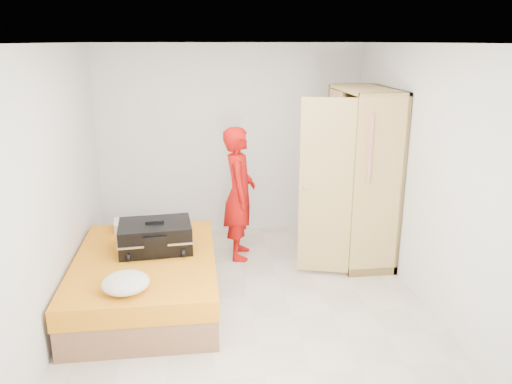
{
  "coord_description": "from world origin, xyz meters",
  "views": [
    {
      "loc": [
        -0.5,
        -4.75,
        2.62
      ],
      "look_at": [
        0.16,
        0.54,
        1.0
      ],
      "focal_mm": 35.0,
      "sensor_mm": 36.0,
      "label": 1
    }
  ],
  "objects": [
    {
      "name": "pillow",
      "position": [
        -1.18,
        0.9,
        0.55
      ],
      "size": [
        0.62,
        0.37,
        0.11
      ],
      "primitive_type": "cube",
      "rotation": [
        0.0,
        0.0,
        0.13
      ],
      "color": "white",
      "rests_on": "bed"
    },
    {
      "name": "suitcase",
      "position": [
        -0.95,
        0.23,
        0.65
      ],
      "size": [
        0.8,
        0.62,
        0.33
      ],
      "rotation": [
        0.0,
        0.0,
        0.08
      ],
      "color": "black",
      "rests_on": "bed"
    },
    {
      "name": "room",
      "position": [
        0.0,
        0.0,
        1.3
      ],
      "size": [
        4.0,
        4.02,
        2.6
      ],
      "color": "beige",
      "rests_on": "ground"
    },
    {
      "name": "round_cushion",
      "position": [
        -1.15,
        -0.67,
        0.58
      ],
      "size": [
        0.42,
        0.42,
        0.16
      ],
      "primitive_type": "ellipsoid",
      "color": "white",
      "rests_on": "bed"
    },
    {
      "name": "wardrobe",
      "position": [
        1.45,
        0.87,
        1.0
      ],
      "size": [
        1.15,
        1.2,
        2.1
      ],
      "color": "tan",
      "rests_on": "ground"
    },
    {
      "name": "bed",
      "position": [
        -1.05,
        0.05,
        0.25
      ],
      "size": [
        1.42,
        2.02,
        0.5
      ],
      "color": "#905F41",
      "rests_on": "ground"
    },
    {
      "name": "person",
      "position": [
        0.02,
        1.08,
        0.82
      ],
      "size": [
        0.46,
        0.64,
        1.65
      ],
      "primitive_type": "imported",
      "rotation": [
        0.0,
        0.0,
        1.46
      ],
      "color": "#B40F0B",
      "rests_on": "ground"
    }
  ]
}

